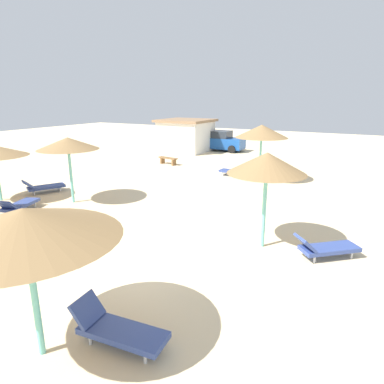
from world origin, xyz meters
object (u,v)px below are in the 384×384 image
Objects in this scene: beach_cabana at (186,135)px; lounger_0 at (236,171)px; lounger_2 at (43,187)px; lounger_5 at (325,248)px; parasol_3 at (24,224)px; lounger_3 at (117,329)px; parasol_1 at (68,144)px; lounger_1 at (18,205)px; bench_0 at (168,159)px; lounger_4 at (3,234)px; parked_car at (220,141)px; parasol_5 at (267,164)px; parasol_0 at (262,131)px.

lounger_0 is at bearing -43.19° from beach_cabana.
lounger_5 reaches higher than lounger_2.
parasol_3 is 2.58m from lounger_3.
parasol_1 is 3.20m from lounger_1.
bench_0 is (-0.26, 11.51, 0.03)m from lounger_1.
parasol_3 is 9.23m from lounger_1.
parked_car reaches higher than lounger_4.
parasol_1 is 0.91× the size of parasol_3.
lounger_2 is at bearing -87.73° from beach_cabana.
parasol_1 is 1.51× the size of lounger_3.
lounger_3 is at bearing -31.85° from lounger_2.
parasol_5 reaches higher than lounger_1.
parasol_5 is (8.80, -0.40, 0.03)m from parasol_1.
parasol_5 is at bearing 72.18° from parasol_3.
lounger_1 is at bearing 155.55° from lounger_3.
lounger_5 is (3.91, 6.55, -2.21)m from parasol_3.
parked_car is (1.88, 16.60, 0.50)m from lounger_2.
parasol_0 is 12.97m from lounger_4.
parked_car is (-7.31, 23.81, -1.70)m from parasol_3.
parked_car is at bearing 95.70° from lounger_4.
lounger_0 is at bearing 48.99° from lounger_2.
parasol_1 reaches higher than parked_car.
lounger_1 is 0.48× the size of beach_cabana.
parasol_1 is (-6.02, -7.69, -0.15)m from parasol_0.
lounger_4 is at bearing -110.61° from parasol_0.
bench_0 is at bearing -71.65° from beach_cabana.
parasol_3 is at bearing -38.13° from lounger_2.
bench_0 is 0.37× the size of beach_cabana.
parasol_5 is 1.56× the size of lounger_3.
lounger_2 is at bearing 141.87° from parasol_3.
parasol_5 is (2.78, -8.09, -0.12)m from parasol_0.
parasol_1 is 1.58× the size of lounger_5.
beach_cabana reaches higher than lounger_4.
parasol_5 is 1.58× the size of lounger_0.
lounger_4 is 9.92m from lounger_5.
parasol_5 is 1.50× the size of lounger_1.
beach_cabana is at bearing 127.10° from parasol_5.
parasol_1 is at bearing 178.46° from lounger_5.
lounger_4 reaches higher than lounger_1.
parasol_5 is 0.71× the size of beach_cabana.
parasol_0 is 11.47m from lounger_2.
parasol_5 is at bearing -63.12° from lounger_0.
beach_cabana is at bearing 97.22° from lounger_1.
bench_0 is at bearing 167.92° from lounger_0.
lounger_4 is 1.27× the size of bench_0.
bench_0 is (-7.14, 1.76, -2.41)m from parasol_0.
parked_car reaches higher than lounger_3.
parasol_0 reaches higher than beach_cabana.
lounger_3 is (7.77, -5.98, -2.28)m from parasol_1.
parked_car is at bearing 89.17° from lounger_1.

